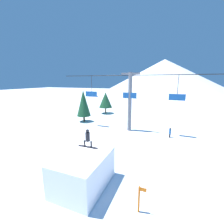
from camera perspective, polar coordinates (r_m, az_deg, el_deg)
name	(u,v)px	position (r m, az deg, el deg)	size (l,w,h in m)	color
ground_plane	(89,177)	(11.65, -8.88, -23.30)	(220.00, 220.00, 0.00)	white
mountain_ridge	(164,76)	(96.82, 19.17, 12.90)	(72.46, 72.46, 18.89)	silver
snow_ramp	(84,171)	(10.35, -10.79, -21.20)	(2.78, 3.80, 2.13)	white
snowboarder	(88,138)	(10.61, -9.24, -9.91)	(1.52, 0.30, 1.30)	black
chairlift	(130,98)	(19.83, 6.82, 5.19)	(19.99, 0.49, 7.74)	slate
pine_tree_near	(84,103)	(24.81, -10.80, 3.32)	(2.23, 2.23, 5.20)	#4C3823
pine_tree_far	(106,100)	(30.68, -2.46, 4.63)	(2.68, 2.68, 4.37)	#4C3823
trail_marker	(139,199)	(8.90, 10.33, -29.70)	(0.41, 0.10, 1.49)	orange
distant_skier	(170,132)	(19.20, 21.21, -7.20)	(0.24, 0.24, 1.23)	black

